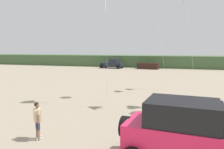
{
  "coord_description": "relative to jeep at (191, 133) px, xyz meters",
  "views": [
    {
      "loc": [
        2.74,
        -3.28,
        3.93
      ],
      "look_at": [
        0.07,
        5.33,
        2.89
      ],
      "focal_mm": 35.11,
      "sensor_mm": 36.0,
      "label": 1
    }
  ],
  "objects": [
    {
      "name": "jeep",
      "position": [
        0.0,
        0.0,
        0.0
      ],
      "size": [
        4.94,
        2.71,
        2.26
      ],
      "color": "#EA2151",
      "rests_on": "ground_plane"
    },
    {
      "name": "distant_sedan",
      "position": [
        -6.49,
        36.61,
        -0.6
      ],
      "size": [
        4.4,
        2.27,
        1.2
      ],
      "primitive_type": "cube",
      "rotation": [
        0.0,
        0.0,
        -0.14
      ],
      "color": "black",
      "rests_on": "ground_plane"
    },
    {
      "name": "person_watching",
      "position": [
        -6.25,
        0.48,
        -0.26
      ],
      "size": [
        0.48,
        0.47,
        1.67
      ],
      "color": "#8C664C",
      "rests_on": "ground_plane"
    },
    {
      "name": "dune_ridge",
      "position": [
        -8.56,
        42.59,
        0.06
      ],
      "size": [
        90.0,
        7.38,
        2.52
      ],
      "primitive_type": "cube",
      "color": "#426038",
      "rests_on": "ground_plane"
    },
    {
      "name": "distant_pickup",
      "position": [
        -13.9,
        36.27,
        -0.26
      ],
      "size": [
        4.77,
        2.81,
        1.98
      ],
      "color": "#1E232D",
      "rests_on": "ground_plane"
    }
  ]
}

